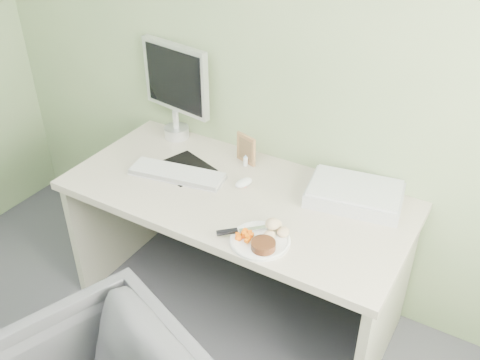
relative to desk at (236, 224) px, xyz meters
The scene contains 14 objects.
wall_back 0.89m from the desk, 90.00° to the left, with size 3.50×3.50×0.00m, color #8CA070.
desk is the anchor object (origin of this frame).
plate 0.41m from the desk, 43.47° to the right, with size 0.25×0.25×0.01m, color white.
steak 0.47m from the desk, 44.16° to the right, with size 0.10×0.10×0.03m, color black.
potato_pile 0.42m from the desk, 33.52° to the right, with size 0.11×0.08×0.06m, color #AD8054.
carrot_heap 0.41m from the desk, 53.37° to the right, with size 0.06×0.05×0.04m, color #FF6505.
steak_knife 0.38m from the desk, 59.06° to the right, with size 0.18×0.17×0.02m.
mousepad 0.38m from the desk, behind, with size 0.25×0.22×0.00m, color black.
keyboard 0.37m from the desk, behind, with size 0.46×0.13×0.02m, color white.
computer_mouse 0.21m from the desk, 86.49° to the left, with size 0.05×0.10×0.03m, color white.
photo_frame 0.38m from the desk, 110.21° to the left, with size 0.12×0.01×0.15m, color #A0734A.
eyedrop_bottle 0.32m from the desk, 109.45° to the left, with size 0.02×0.02×0.06m.
scanner 0.58m from the desk, 23.68° to the left, with size 0.41×0.28×0.06m, color #A8ABAF.
monitor 0.79m from the desk, 150.33° to the left, with size 0.43×0.14×0.51m.
Camera 1 is at (1.05, -0.10, 2.12)m, focal length 40.00 mm.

